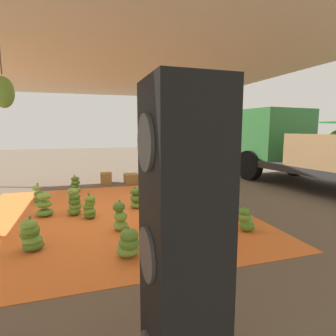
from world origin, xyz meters
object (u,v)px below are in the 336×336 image
banana_bunch_4 (208,224)px  banana_bunch_13 (31,236)px  banana_bunch_12 (75,185)px  worker_0 (229,157)px  crate_0 (106,178)px  banana_bunch_10 (233,207)px  banana_bunch_8 (74,202)px  banana_bunch_0 (90,208)px  banana_bunch_11 (194,186)px  banana_bunch_9 (174,200)px  speaker_stack (183,256)px  banana_bunch_3 (136,199)px  crate_1 (131,179)px  banana_bunch_5 (44,205)px  cargo_truck_main (331,147)px  banana_bunch_1 (38,195)px  banana_bunch_14 (120,217)px  banana_bunch_6 (246,220)px  banana_bunch_15 (128,243)px  banana_bunch_7 (178,232)px

banana_bunch_4 → banana_bunch_13: (-0.43, -2.56, -0.04)m
banana_bunch_12 → worker_0: worker_0 is taller
crate_0 → banana_bunch_10: bearing=26.0°
banana_bunch_8 → worker_0: worker_0 is taller
banana_bunch_0 → banana_bunch_11: 2.92m
banana_bunch_9 → speaker_stack: speaker_stack is taller
banana_bunch_3 → banana_bunch_4: banana_bunch_4 is taller
crate_1 → banana_bunch_4: bearing=4.3°
banana_bunch_5 → banana_bunch_11: 3.61m
banana_bunch_5 → speaker_stack: bearing=16.9°
banana_bunch_0 → crate_1: bearing=157.1°
banana_bunch_5 → cargo_truck_main: 7.58m
banana_bunch_12 → crate_0: banana_bunch_12 is taller
banana_bunch_8 → banana_bunch_4: bearing=45.9°
banana_bunch_1 → banana_bunch_5: (1.12, 0.28, 0.03)m
banana_bunch_14 → crate_0: bearing=178.7°
banana_bunch_10 → banana_bunch_14: 2.16m
banana_bunch_5 → crate_1: bearing=141.6°
crate_0 → banana_bunch_6: bearing=21.9°
banana_bunch_9 → banana_bunch_15: bearing=-35.3°
banana_bunch_5 → banana_bunch_8: (0.11, 0.57, 0.04)m
worker_0 → crate_1: worker_0 is taller
banana_bunch_12 → worker_0: (1.25, 4.06, 0.78)m
banana_bunch_0 → banana_bunch_13: banana_bunch_13 is taller
banana_bunch_4 → banana_bunch_13: 2.60m
banana_bunch_3 → worker_0: (-0.85, 2.74, 0.76)m
banana_bunch_8 → cargo_truck_main: bearing=93.2°
banana_bunch_14 → cargo_truck_main: size_ratio=0.08×
banana_bunch_3 → banana_bunch_5: bearing=-90.6°
banana_bunch_7 → cargo_truck_main: (-2.44, 5.44, 0.98)m
cargo_truck_main → crate_1: size_ratio=14.19×
banana_bunch_1 → cargo_truck_main: 7.90m
banana_bunch_3 → cargo_truck_main: bearing=93.0°
banana_bunch_6 → banana_bunch_3: bearing=-140.3°
banana_bunch_1 → banana_bunch_4: bearing=42.0°
banana_bunch_15 → worker_0: (-3.09, 3.27, 0.78)m
banana_bunch_11 → worker_0: bearing=94.7°
cargo_truck_main → speaker_stack: (4.64, -6.18, -0.23)m
banana_bunch_14 → banana_bunch_10: bearing=89.5°
banana_bunch_0 → banana_bunch_12: bearing=-172.4°
banana_bunch_8 → speaker_stack: 4.38m
banana_bunch_8 → banana_bunch_12: 2.20m
banana_bunch_10 → banana_bunch_14: (-0.02, -2.16, -0.00)m
banana_bunch_1 → speaker_stack: bearing=16.3°
cargo_truck_main → crate_0: size_ratio=14.11×
banana_bunch_15 → crate_0: (-5.23, 0.11, -0.01)m
banana_bunch_15 → worker_0: worker_0 is taller
banana_bunch_12 → cargo_truck_main: (1.80, 6.98, 1.03)m
banana_bunch_8 → banana_bunch_7: bearing=36.2°
banana_bunch_1 → banana_bunch_6: size_ratio=1.08×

